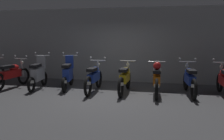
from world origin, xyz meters
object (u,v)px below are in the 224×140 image
(motorbike_slot_4, at_px, (94,77))
(motorbike_slot_5, at_px, (125,78))
(motorbike_slot_1, at_px, (12,74))
(motorbike_slot_7, at_px, (190,80))
(motorbike_slot_3, at_px, (68,74))
(motorbike_slot_6, at_px, (157,79))
(motorbike_slot_2, at_px, (38,74))

(motorbike_slot_4, height_order, motorbike_slot_5, motorbike_slot_4)
(motorbike_slot_1, relative_size, motorbike_slot_4, 1.00)
(motorbike_slot_7, bearing_deg, motorbike_slot_3, 179.87)
(motorbike_slot_6, relative_size, motorbike_slot_7, 1.00)
(motorbike_slot_7, bearing_deg, motorbike_slot_2, -177.55)
(motorbike_slot_2, height_order, motorbike_slot_5, motorbike_slot_2)
(motorbike_slot_6, bearing_deg, motorbike_slot_3, 175.60)
(motorbike_slot_2, height_order, motorbike_slot_3, same)
(motorbike_slot_7, bearing_deg, motorbike_slot_6, -167.45)
(motorbike_slot_5, bearing_deg, motorbike_slot_4, -174.61)
(motorbike_slot_4, xyz_separation_m, motorbike_slot_5, (1.04, 0.10, -0.00))
(motorbike_slot_2, xyz_separation_m, motorbike_slot_3, (1.04, 0.23, 0.00))
(motorbike_slot_2, bearing_deg, motorbike_slot_3, 12.60)
(motorbike_slot_3, height_order, motorbike_slot_4, motorbike_slot_3)
(motorbike_slot_1, xyz_separation_m, motorbike_slot_6, (5.21, 0.05, 0.03))
(motorbike_slot_5, height_order, motorbike_slot_7, motorbike_slot_7)
(motorbike_slot_1, distance_m, motorbike_slot_4, 3.12)
(motorbike_slot_5, xyz_separation_m, motorbike_slot_7, (2.08, 0.17, 0.00))
(motorbike_slot_3, distance_m, motorbike_slot_4, 1.09)
(motorbike_slot_2, bearing_deg, motorbike_slot_4, -1.21)
(motorbike_slot_1, distance_m, motorbike_slot_2, 1.04)
(motorbike_slot_2, relative_size, motorbike_slot_6, 0.86)
(motorbike_slot_3, bearing_deg, motorbike_slot_5, -4.87)
(motorbike_slot_3, bearing_deg, motorbike_slot_2, -167.40)
(motorbike_slot_1, relative_size, motorbike_slot_6, 1.00)
(motorbike_slot_7, bearing_deg, motorbike_slot_1, -177.41)
(motorbike_slot_3, xyz_separation_m, motorbike_slot_7, (4.17, -0.01, -0.04))
(motorbike_slot_3, distance_m, motorbike_slot_5, 2.10)
(motorbike_slot_4, bearing_deg, motorbike_slot_1, -179.72)
(motorbike_slot_1, bearing_deg, motorbike_slot_2, 3.28)
(motorbike_slot_4, xyz_separation_m, motorbike_slot_6, (2.08, 0.04, 0.03))
(motorbike_slot_4, bearing_deg, motorbike_slot_2, 178.79)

